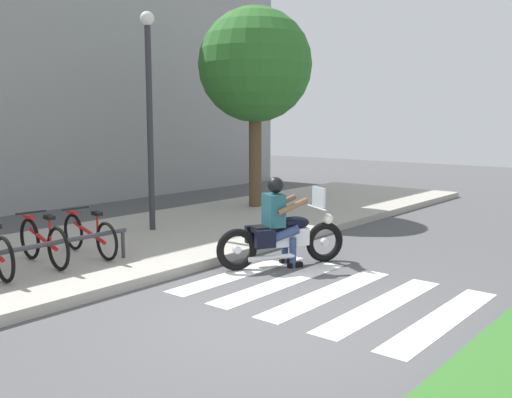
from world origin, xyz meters
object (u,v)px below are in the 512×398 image
Objects in this scene: motorcycle at (283,238)px; bike_rack at (37,249)px; street_lamp at (149,103)px; bicycle_2 at (43,242)px; bicycle_3 at (89,235)px; tree_near_rack at (255,66)px; rider at (278,215)px.

bike_rack is at bearing 148.46° from motorcycle.
bicycle_2 is at bearing -162.48° from street_lamp.
motorcycle is at bearing -92.56° from street_lamp.
bicycle_3 is at bearing -156.36° from street_lamp.
street_lamp is 0.86× the size of tree_near_rack.
motorcycle is 0.38m from rider.
bicycle_3 is 0.56× the size of bike_rack.
bike_rack is 0.59× the size of tree_near_rack.
bicycle_2 is 7.44m from tree_near_rack.
street_lamp reaches higher than rider.
street_lamp is at bearing 17.52° from bicycle_2.
motorcycle is at bearing -135.48° from tree_near_rack.
tree_near_rack is at bearing 44.52° from motorcycle.
tree_near_rack is (6.62, 1.32, 3.15)m from bicycle_2.
bicycle_2 is 0.32× the size of tree_near_rack.
bicycle_2 reaches higher than bike_rack.
rider is 0.29× the size of tree_near_rack.
street_lamp is at bearing 23.96° from bike_rack.
bicycle_3 reaches higher than bike_rack.
bike_rack is at bearing -156.04° from street_lamp.
rider is at bearing 148.36° from motorcycle.
motorcycle is 0.45× the size of street_lamp.
tree_near_rack is (5.81, 1.31, 3.16)m from bicycle_3.
bike_rack is at bearing -155.50° from bicycle_3.
street_lamp is 3.87m from tree_near_rack.
bicycle_3 is 6.74m from tree_near_rack.
bicycle_3 is (-1.87, 2.45, -0.34)m from rider.
rider is 0.90× the size of bicycle_2.
bicycle_3 is (0.81, 0.00, -0.02)m from bicycle_2.
motorcycle reaches higher than bike_rack.
bike_rack is 4.18m from street_lamp.
tree_near_rack is (3.87, 3.80, 3.19)m from motorcycle.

